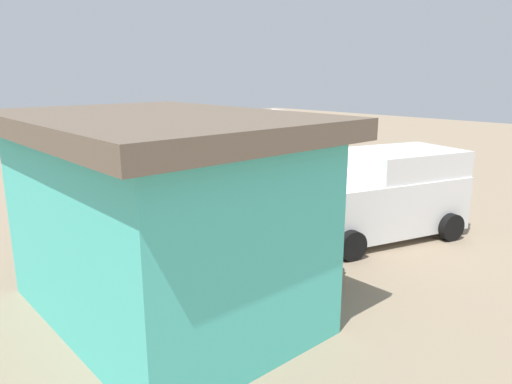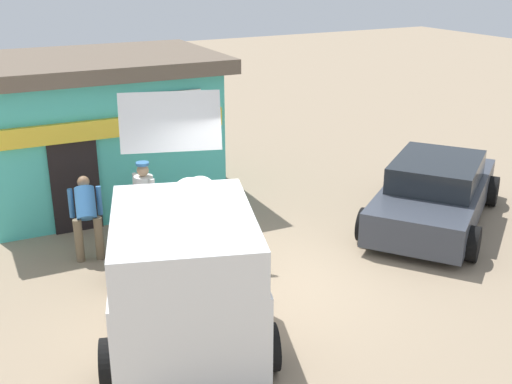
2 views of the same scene
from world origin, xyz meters
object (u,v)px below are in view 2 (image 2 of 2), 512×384
object	(u,v)px
storefront_bar	(97,128)
paint_bucket	(216,217)
unloaded_banana_pile	(173,226)
vendor_standing	(145,199)
parked_sedan	(435,193)
customer_bending	(86,212)
delivery_van	(183,263)

from	to	relation	value
storefront_bar	paint_bucket	world-z (taller)	storefront_bar
unloaded_banana_pile	vendor_standing	bearing A→B (deg)	-161.87
parked_sedan	paint_bucket	distance (m)	4.34
customer_bending	unloaded_banana_pile	size ratio (longest dim) A/B	2.04
vendor_standing	paint_bucket	size ratio (longest dim) A/B	4.29
parked_sedan	paint_bucket	xyz separation A→B (m)	(-3.91, 1.84, -0.43)
vendor_standing	customer_bending	world-z (taller)	vendor_standing
unloaded_banana_pile	delivery_van	bearing A→B (deg)	-107.98
customer_bending	unloaded_banana_pile	xyz separation A→B (m)	(1.64, 0.19, -0.68)
storefront_bar	parked_sedan	xyz separation A→B (m)	(5.48, -4.39, -0.97)
storefront_bar	vendor_standing	distance (m)	2.85
delivery_van	vendor_standing	distance (m)	2.87
customer_bending	unloaded_banana_pile	bearing A→B (deg)	6.59
delivery_van	customer_bending	world-z (taller)	delivery_van
delivery_van	parked_sedan	world-z (taller)	delivery_van
parked_sedan	customer_bending	bearing A→B (deg)	165.87
vendor_standing	unloaded_banana_pile	world-z (taller)	vendor_standing
paint_bucket	storefront_bar	bearing A→B (deg)	121.60
customer_bending	paint_bucket	size ratio (longest dim) A/B	3.84
customer_bending	paint_bucket	bearing A→B (deg)	4.77
delivery_van	customer_bending	xyz separation A→B (m)	(-0.66, 2.85, -0.13)
vendor_standing	customer_bending	xyz separation A→B (m)	(-1.05, 0.00, -0.06)
paint_bucket	vendor_standing	bearing A→B (deg)	-171.79
storefront_bar	parked_sedan	size ratio (longest dim) A/B	1.15
storefront_bar	customer_bending	size ratio (longest dim) A/B	3.65
vendor_standing	customer_bending	distance (m)	1.05
customer_bending	paint_bucket	xyz separation A→B (m)	(2.55, 0.21, -0.66)
vendor_standing	parked_sedan	bearing A→B (deg)	-16.71
vendor_standing	paint_bucket	xyz separation A→B (m)	(1.50, 0.22, -0.72)
vendor_standing	unloaded_banana_pile	xyz separation A→B (m)	(0.59, 0.19, -0.74)
parked_sedan	vendor_standing	distance (m)	5.65
unloaded_banana_pile	storefront_bar	bearing A→B (deg)	104.41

